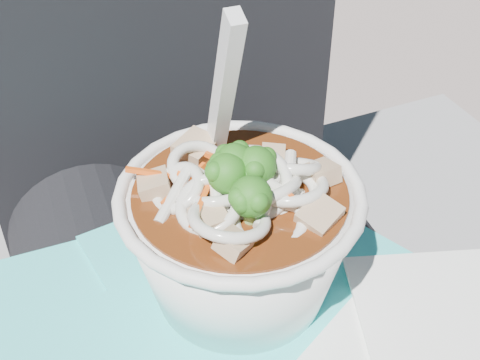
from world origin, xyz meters
name	(u,v)px	position (x,y,z in m)	size (l,w,h in m)	color
person_body	(214,281)	(0.00, 0.09, 0.54)	(0.34, 0.94, 0.98)	black
napkins	(429,358)	(0.09, -0.08, 0.62)	(0.20, 0.21, 0.01)	white
udon_bowl	(241,229)	(0.00, 0.02, 0.67)	(0.17, 0.17, 0.21)	white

